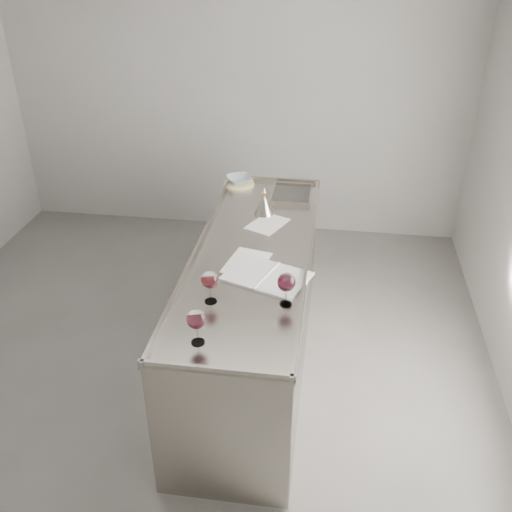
# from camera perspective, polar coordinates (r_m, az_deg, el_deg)

# --- Properties ---
(room_shell) EXTENTS (4.54, 5.04, 2.84)m
(room_shell) POSITION_cam_1_polar(r_m,az_deg,el_deg) (3.38, -9.57, 5.41)
(room_shell) COLOR #54524F
(room_shell) RESTS_ON ground
(counter) EXTENTS (0.77, 2.42, 0.97)m
(counter) POSITION_cam_1_polar(r_m,az_deg,el_deg) (4.00, -0.31, -5.30)
(counter) COLOR gray
(counter) RESTS_ON ground
(wine_glass_left) EXTENTS (0.10, 0.10, 0.20)m
(wine_glass_left) POSITION_cam_1_polar(r_m,az_deg,el_deg) (2.89, -5.97, -6.37)
(wine_glass_left) COLOR white
(wine_glass_left) RESTS_ON counter
(wine_glass_middle) EXTENTS (0.10, 0.10, 0.20)m
(wine_glass_middle) POSITION_cam_1_polar(r_m,az_deg,el_deg) (3.19, -4.65, -2.44)
(wine_glass_middle) COLOR white
(wine_glass_middle) RESTS_ON counter
(wine_glass_right) EXTENTS (0.10, 0.10, 0.20)m
(wine_glass_right) POSITION_cam_1_polar(r_m,az_deg,el_deg) (3.15, 3.04, -2.71)
(wine_glass_right) COLOR white
(wine_glass_right) RESTS_ON counter
(wine_glass_small) EXTENTS (0.07, 0.07, 0.14)m
(wine_glass_small) POSITION_cam_1_polar(r_m,az_deg,el_deg) (3.25, 3.18, -2.55)
(wine_glass_small) COLOR white
(wine_glass_small) RESTS_ON counter
(notebook) EXTENTS (0.57, 0.49, 0.02)m
(notebook) POSITION_cam_1_polar(r_m,az_deg,el_deg) (3.46, 1.08, -2.04)
(notebook) COLOR white
(notebook) RESTS_ON counter
(loose_paper_top) EXTENTS (0.30, 0.38, 0.00)m
(loose_paper_top) POSITION_cam_1_polar(r_m,az_deg,el_deg) (3.61, -0.93, -0.64)
(loose_paper_top) COLOR white
(loose_paper_top) RESTS_ON counter
(loose_paper_under) EXTENTS (0.32, 0.37, 0.00)m
(loose_paper_under) POSITION_cam_1_polar(r_m,az_deg,el_deg) (4.08, 1.15, 3.24)
(loose_paper_under) COLOR silver
(loose_paper_under) RESTS_ON counter
(trivet) EXTENTS (0.30, 0.30, 0.02)m
(trivet) POSITION_cam_1_polar(r_m,az_deg,el_deg) (4.74, -1.70, 7.28)
(trivet) COLOR beige
(trivet) RESTS_ON counter
(ceramic_bowl) EXTENTS (0.27, 0.27, 0.05)m
(ceramic_bowl) POSITION_cam_1_polar(r_m,az_deg,el_deg) (4.73, -1.71, 7.67)
(ceramic_bowl) COLOR #97A8AF
(ceramic_bowl) RESTS_ON trivet
(wine_funnel) EXTENTS (0.15, 0.15, 0.22)m
(wine_funnel) POSITION_cam_1_polar(r_m,az_deg,el_deg) (4.21, 0.82, 5.02)
(wine_funnel) COLOR gray
(wine_funnel) RESTS_ON counter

